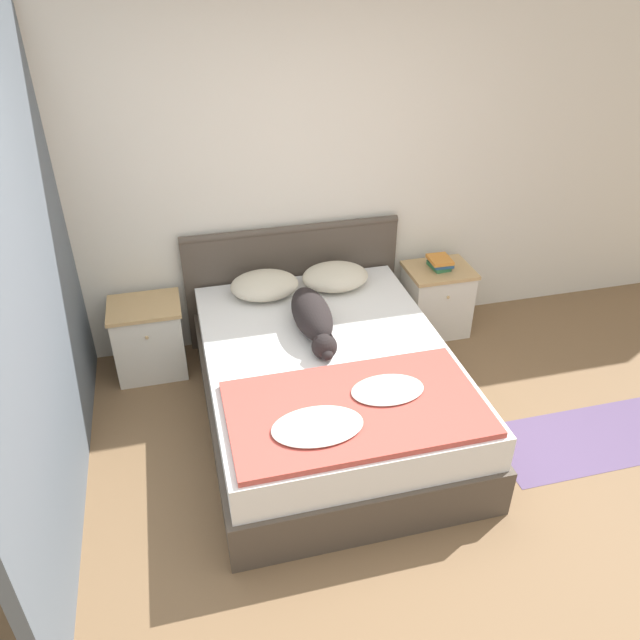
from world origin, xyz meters
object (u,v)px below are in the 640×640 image
bed (328,386)px  book_stack (440,262)px  dog (313,317)px  pillow_right (335,276)px  nightstand_right (436,300)px  pillow_left (265,285)px  nightstand_left (149,338)px

bed → book_stack: 1.42m
bed → dog: bearing=98.6°
pillow_right → nightstand_right: bearing=3.5°
pillow_left → pillow_right: same height
pillow_left → dog: 0.58m
bed → pillow_left: size_ratio=4.25×
dog → book_stack: dog is taller
book_stack → dog: bearing=-152.2°
dog → book_stack: size_ratio=3.88×
nightstand_left → book_stack: 2.22m
bed → pillow_left: pillow_left is taller
nightstand_right → bed: bearing=-143.0°
pillow_left → nightstand_left: bearing=176.5°
pillow_left → dog: (0.22, -0.54, 0.03)m
pillow_right → bed: bearing=-108.4°
nightstand_right → dog: size_ratio=0.68×
pillow_right → book_stack: bearing=4.3°
nightstand_left → book_stack: (2.20, 0.01, 0.32)m
pillow_right → pillow_left: bearing=180.0°
dog → book_stack: (1.14, 0.60, -0.05)m
nightstand_left → pillow_left: 0.91m
bed → nightstand_right: (1.10, 0.83, 0.01)m
bed → pillow_right: size_ratio=4.25×
nightstand_left → nightstand_right: (2.20, 0.00, 0.00)m
nightstand_left → pillow_left: (0.84, -0.05, 0.35)m
nightstand_right → book_stack: bearing=86.2°
pillow_left → dog: bearing=-67.5°
pillow_left → pillow_right: 0.52m
nightstand_left → book_stack: bearing=0.3°
nightstand_left → pillow_left: pillow_left is taller
nightstand_left → dog: size_ratio=0.68×
bed → dog: 0.45m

